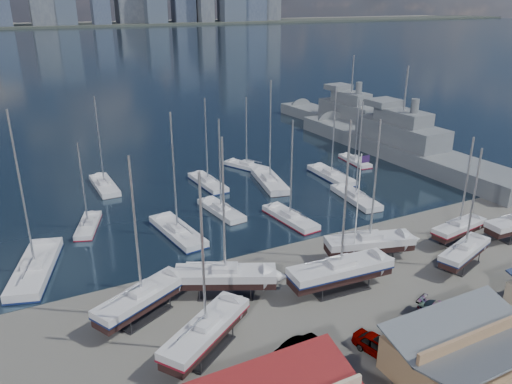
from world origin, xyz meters
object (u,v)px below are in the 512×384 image
sailboat_cradle_0 (142,298)px  flagpole (358,203)px  naval_ship_east (399,148)px  car_a (379,346)px  naval_ship_west (349,122)px

sailboat_cradle_0 → flagpole: bearing=-30.0°
naval_ship_east → car_a: naval_ship_east is taller
naval_ship_east → naval_ship_west: size_ratio=1.15×
naval_ship_east → car_a: size_ratio=11.30×
sailboat_cradle_0 → flagpole: size_ratio=1.21×
car_a → flagpole: (7.41, 13.01, 6.84)m
flagpole → car_a: bearing=-119.7°
naval_ship_west → flagpole: (-38.29, -51.50, 5.98)m
naval_ship_west → flagpole: size_ratio=3.50×
sailboat_cradle_0 → naval_ship_west: size_ratio=0.35×
sailboat_cradle_0 → naval_ship_west: (61.86, 50.19, -0.40)m
naval_ship_east → naval_ship_west: naval_ship_east is taller
naval_ship_west → flagpole: 64.46m
naval_ship_west → sailboat_cradle_0: bearing=125.0°
naval_ship_east → naval_ship_west: 22.25m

